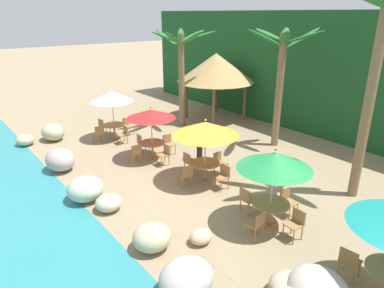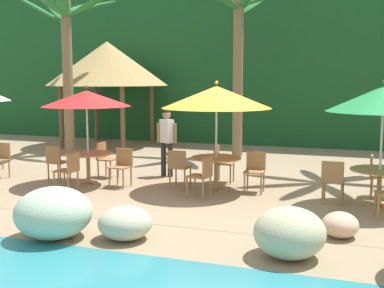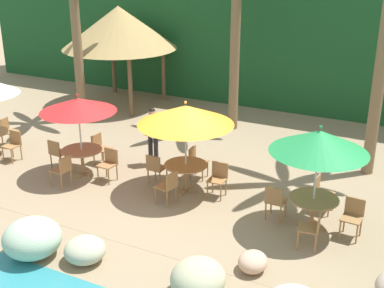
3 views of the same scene
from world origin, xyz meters
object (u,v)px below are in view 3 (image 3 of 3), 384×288
at_px(chair_red_left, 57,152).
at_px(dining_table_orange, 186,169).
at_px(umbrella_green, 319,141).
at_px(waiter_in_white, 153,132).
at_px(umbrella_red, 78,105).
at_px(chair_white_seaward, 13,143).
at_px(chair_orange_left, 156,167).
at_px(chair_orange_right, 168,185).
at_px(palm_tree_second, 236,20).
at_px(palm_tree_nearest, 75,17).
at_px(chair_orange_seaward, 218,177).
at_px(chair_green_seaward, 353,215).
at_px(chair_green_right, 313,227).
at_px(dining_table_red, 82,154).
at_px(chair_orange_inland, 196,160).
at_px(chair_green_left, 275,200).
at_px(palapa_hut, 119,28).
at_px(chair_white_inland, 7,130).
at_px(chair_red_right, 63,169).
at_px(umbrella_orange, 186,115).
at_px(chair_red_seaward, 109,162).
at_px(dining_table_green, 313,203).
at_px(chair_green_inland, 321,191).
at_px(chair_red_inland, 100,147).

distance_m(chair_red_left, dining_table_orange, 3.86).
height_order(umbrella_green, waiter_in_white, umbrella_green).
xyz_separation_m(umbrella_red, waiter_in_white, (1.37, 1.48, -1.01)).
relative_size(chair_white_seaward, chair_orange_left, 1.00).
xyz_separation_m(chair_orange_right, palm_tree_second, (-0.76, 5.90, 3.15)).
bearing_deg(palm_tree_nearest, chair_orange_seaward, -25.98).
bearing_deg(chair_white_seaward, chair_orange_left, 4.74).
bearing_deg(chair_green_seaward, umbrella_red, -179.54).
bearing_deg(chair_green_right, dining_table_red, 172.92).
distance_m(dining_table_orange, chair_orange_inland, 0.86).
relative_size(chair_orange_seaward, chair_green_left, 1.00).
xyz_separation_m(dining_table_red, waiter_in_white, (1.37, 1.48, 0.37)).
relative_size(chair_orange_inland, palm_tree_nearest, 0.17).
bearing_deg(palapa_hut, dining_table_orange, -44.64).
relative_size(chair_red_left, chair_orange_right, 1.00).
relative_size(chair_white_inland, palm_tree_second, 0.16).
xyz_separation_m(dining_table_red, palapa_hut, (-2.85, 6.14, 2.36)).
relative_size(chair_orange_right, chair_green_left, 1.00).
bearing_deg(chair_red_right, umbrella_orange, 22.88).
height_order(chair_red_right, palm_tree_nearest, palm_tree_nearest).
relative_size(chair_orange_left, palapa_hut, 0.20).
relative_size(chair_red_left, chair_red_right, 1.00).
height_order(chair_red_left, chair_green_right, same).
height_order(chair_white_seaward, chair_orange_inland, same).
distance_m(chair_red_seaward, chair_orange_inland, 2.32).
distance_m(chair_white_seaward, palm_tree_nearest, 5.02).
height_order(chair_white_inland, chair_orange_left, same).
bearing_deg(umbrella_orange, umbrella_green, -6.36).
bearing_deg(chair_green_right, chair_orange_right, 174.50).
relative_size(chair_white_inland, dining_table_red, 0.79).
bearing_deg(dining_table_green, chair_red_seaward, 179.64).
bearing_deg(waiter_in_white, chair_orange_left, -56.71).
distance_m(umbrella_green, chair_green_left, 1.78).
xyz_separation_m(umbrella_green, palm_tree_second, (-4.15, 5.43, 1.59)).
distance_m(dining_table_green, chair_green_inland, 0.86).
relative_size(chair_red_inland, chair_orange_right, 1.00).
xyz_separation_m(umbrella_red, chair_green_inland, (6.31, 0.87, -1.49)).
distance_m(umbrella_orange, palm_tree_second, 5.36).
bearing_deg(umbrella_red, chair_white_seaward, -178.45).
distance_m(chair_orange_left, chair_green_seaward, 5.07).
xyz_separation_m(dining_table_orange, chair_green_seaward, (4.21, -0.33, -0.10)).
height_order(dining_table_orange, palapa_hut, palapa_hut).
distance_m(umbrella_red, chair_orange_inland, 3.44).
distance_m(chair_white_inland, umbrella_green, 9.97).
bearing_deg(dining_table_orange, umbrella_red, -172.62).
bearing_deg(chair_green_right, umbrella_red, 172.92).
bearing_deg(dining_table_green, chair_red_inland, 172.49).
relative_size(chair_white_inland, dining_table_green, 0.79).
height_order(chair_green_seaward, chair_green_right, same).
height_order(umbrella_red, chair_red_right, umbrella_red).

